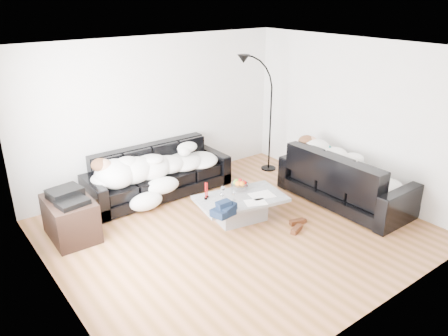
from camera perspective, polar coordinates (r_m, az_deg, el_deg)
ground at (r=6.47m, az=1.62°, el=-8.20°), size 5.00×5.00×0.00m
wall_back at (r=7.72m, az=-8.82°, el=7.13°), size 5.00×0.02×2.60m
wall_left at (r=4.88m, az=-21.88°, el=-3.42°), size 0.02×4.50×2.60m
wall_right at (r=7.67m, az=16.58°, el=6.36°), size 0.02×4.50×2.60m
ceiling at (r=5.62m, az=1.91°, el=15.30°), size 5.00×5.00×0.00m
sofa_back at (r=7.50m, az=-8.54°, el=-0.54°), size 2.48×0.86×0.81m
sofa_right at (r=7.39m, az=15.56°, el=-1.19°), size 0.93×2.18×0.88m
sleeper_back at (r=7.38m, az=-8.45°, el=0.95°), size 2.10×0.73×0.42m
sleeper_right at (r=7.32m, az=15.72°, el=0.30°), size 0.79×1.87×0.46m
teal_cushion at (r=7.64m, az=11.54°, el=2.21°), size 0.42×0.38×0.20m
coffee_table at (r=6.68m, az=2.18°, el=-5.32°), size 1.44×1.00×0.38m
fruit_bowl at (r=6.82m, az=2.09°, el=-2.12°), size 0.33×0.33×0.16m
wine_glass_a at (r=6.56m, az=-0.15°, el=-3.11°), size 0.09×0.09×0.17m
wine_glass_b at (r=6.37m, az=-0.24°, el=-3.90°), size 0.09×0.09×0.18m
wine_glass_c at (r=6.46m, az=1.30°, el=-3.59°), size 0.09×0.09×0.16m
candle_left at (r=6.47m, az=-2.42°, el=-3.02°), size 0.06×0.06×0.27m
candle_right at (r=6.54m, az=-2.21°, el=-2.93°), size 0.05×0.05×0.23m
newspaper_a at (r=6.66m, az=4.97°, el=-3.54°), size 0.41×0.34×0.01m
newspaper_b at (r=6.44m, az=4.15°, el=-4.47°), size 0.37×0.33×0.01m
navy_jacket at (r=6.02m, az=-0.13°, el=-4.79°), size 0.34×0.29×0.16m
shoes at (r=6.60m, az=9.47°, el=-7.45°), size 0.42×0.33×0.09m
av_cabinet at (r=6.56m, az=-19.39°, el=-6.22°), size 0.60×0.87×0.59m
stereo at (r=6.40m, az=-19.80°, el=-3.39°), size 0.49×0.40×0.13m
floor_lamp at (r=8.34m, az=6.09°, el=6.25°), size 0.78×0.51×2.00m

